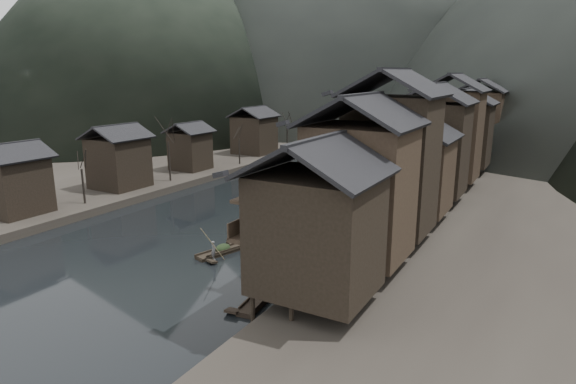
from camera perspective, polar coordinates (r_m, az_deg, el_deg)
The scene contains 12 objects.
water at distance 46.90m, azimuth -11.57°, elevation -5.90°, with size 300.00×300.00×0.00m, color black.
left_bank at distance 98.50m, azimuth -11.70°, elevation 4.87°, with size 40.00×200.00×1.20m, color #2D2823.
stilt_houses at distance 54.45m, azimuth 16.60°, elevation 6.33°, with size 9.00×67.60×16.29m.
left_houses at distance 73.56m, azimuth -13.57°, elevation 5.74°, with size 8.10×53.20×8.73m.
bare_trees at distance 70.85m, azimuth -11.74°, elevation 6.02°, with size 3.93×60.70×7.86m.
moored_sampans at distance 61.85m, azimuth 12.50°, elevation -0.89°, with size 2.78×67.85×0.47m.
midriver_boats at distance 85.23m, azimuth 7.34°, elevation 3.38°, with size 10.90×30.20×0.45m.
stone_bridge at distance 109.45m, azimuth 14.08°, elevation 8.01°, with size 40.00×6.00×9.00m.
hero_sampan at distance 43.63m, azimuth -7.83°, elevation -6.99°, with size 2.43×5.44×0.44m.
cargo_heap at distance 43.64m, azimuth -7.74°, elevation -6.15°, with size 1.19×1.56×0.71m, color black.
boatman at distance 41.63m, azimuth -8.84°, elevation -6.52°, with size 0.60×0.40×1.65m, color slate.
bamboo_pole at distance 40.61m, azimuth -8.76°, elevation -2.85°, with size 0.06×0.06×4.70m, color #8C7A51.
Camera 1 is at (29.55, -32.85, 15.73)m, focal length 30.00 mm.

